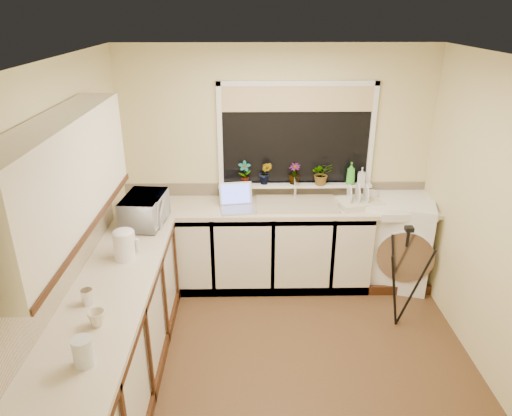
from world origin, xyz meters
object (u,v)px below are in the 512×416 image
object	(u,v)px
steel_jar	(87,297)
plant_d	(322,174)
laptop	(237,202)
glass_jug	(83,352)
plant_c	(294,174)
soap_bottle_clear	(362,176)
plant_b	(266,173)
kettle	(125,246)
soap_bottle_green	(351,173)
cup_back	(371,196)
washing_machine	(395,240)
plant_a	(245,173)
microwave	(145,210)
cup_left	(97,318)
tripod	(402,278)
dish_rack	(359,203)

from	to	relation	value
steel_jar	plant_d	distance (m)	2.66
laptop	plant_d	size ratio (longest dim) A/B	1.55
glass_jug	plant_c	xyz separation A→B (m)	(1.41, 2.52, 0.17)
soap_bottle_clear	plant_b	bearing A→B (deg)	179.78
kettle	plant_c	bearing A→B (deg)	41.66
glass_jug	kettle	bearing A→B (deg)	92.59
soap_bottle_green	cup_back	bearing A→B (deg)	-24.51
glass_jug	soap_bottle_green	bearing A→B (deg)	51.23
steel_jar	plant_b	distance (m)	2.32
washing_machine	cup_back	xyz separation A→B (m)	(-0.29, 0.07, 0.48)
soap_bottle_green	washing_machine	bearing A→B (deg)	-18.39
steel_jar	soap_bottle_clear	size ratio (longest dim) A/B	0.62
plant_a	soap_bottle_green	bearing A→B (deg)	-0.80
microwave	plant_d	size ratio (longest dim) A/B	2.10
cup_left	soap_bottle_clear	bearing A→B (deg)	45.00
tripod	glass_jug	world-z (taller)	glass_jug
soap_bottle_clear	steel_jar	bearing A→B (deg)	-140.02
plant_a	plant_d	bearing A→B (deg)	-1.17
dish_rack	soap_bottle_green	bearing A→B (deg)	90.95
microwave	soap_bottle_clear	world-z (taller)	soap_bottle_clear
microwave	plant_a	world-z (taller)	plant_a
cup_back	soap_bottle_green	bearing A→B (deg)	155.49
plant_d	soap_bottle_green	world-z (taller)	plant_d
soap_bottle_green	glass_jug	bearing A→B (deg)	-128.77
cup_back	tripod	bearing A→B (deg)	-82.92
dish_rack	tripod	xyz separation A→B (m)	(0.27, -0.74, -0.42)
cup_back	dish_rack	bearing A→B (deg)	-139.42
plant_b	soap_bottle_green	bearing A→B (deg)	-1.54
soap_bottle_clear	cup_left	world-z (taller)	soap_bottle_clear
kettle	soap_bottle_clear	world-z (taller)	soap_bottle_clear
washing_machine	kettle	distance (m)	2.83
laptop	cup_left	xyz separation A→B (m)	(-0.85, -1.87, -0.01)
plant_b	plant_d	bearing A→B (deg)	-2.43
tripod	microwave	bearing A→B (deg)	-172.76
dish_rack	plant_d	size ratio (longest dim) A/B	1.76
microwave	plant_b	distance (m)	1.31
dish_rack	steel_jar	bearing A→B (deg)	-155.48
washing_machine	soap_bottle_clear	distance (m)	0.78
washing_machine	soap_bottle_green	distance (m)	0.87
soap_bottle_clear	dish_rack	bearing A→B (deg)	-104.93
plant_d	plant_c	bearing A→B (deg)	173.04
dish_rack	soap_bottle_clear	bearing A→B (deg)	62.69
plant_c	soap_bottle_clear	bearing A→B (deg)	-1.09
plant_a	plant_d	distance (m)	0.80
plant_b	cup_back	distance (m)	1.12
kettle	washing_machine	bearing A→B (deg)	23.45
tripod	soap_bottle_clear	bearing A→B (deg)	117.20
kettle	soap_bottle_clear	distance (m)	2.53
kettle	tripod	distance (m)	2.44
plant_c	washing_machine	bearing A→B (deg)	-10.42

